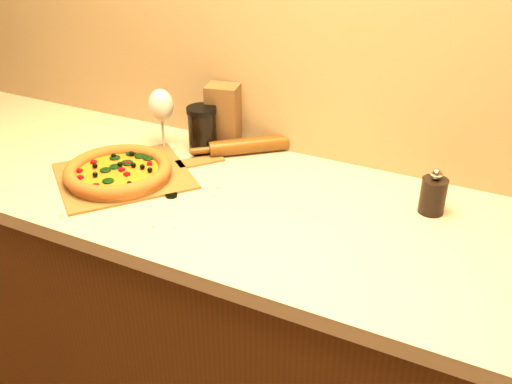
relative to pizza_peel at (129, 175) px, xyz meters
name	(u,v)px	position (x,y,z in m)	size (l,w,h in m)	color
cabinet	(272,342)	(0.44, 0.03, -0.47)	(2.80, 0.65, 0.86)	#4B2C10
countertop	(274,213)	(0.44, 0.03, -0.02)	(2.84, 0.68, 0.04)	beige
pizza_peel	(129,175)	(0.00, 0.00, 0.00)	(0.47, 0.49, 0.01)	brown
pizza	(118,171)	(-0.01, -0.03, 0.02)	(0.30, 0.30, 0.04)	#C37A30
bottle_cap	(171,195)	(0.18, -0.04, 0.00)	(0.03, 0.03, 0.01)	black
pepper_grinder	(433,194)	(0.81, 0.18, 0.05)	(0.07, 0.07, 0.12)	black
rolling_pin	(249,146)	(0.24, 0.29, 0.02)	(0.29, 0.25, 0.05)	#532E0E
wine_glass	(161,107)	(-0.02, 0.21, 0.13)	(0.08, 0.08, 0.19)	silver
paper_bag	(223,116)	(0.14, 0.31, 0.09)	(0.10, 0.08, 0.20)	brown
dark_jar	(202,130)	(0.11, 0.24, 0.07)	(0.09, 0.09, 0.14)	black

